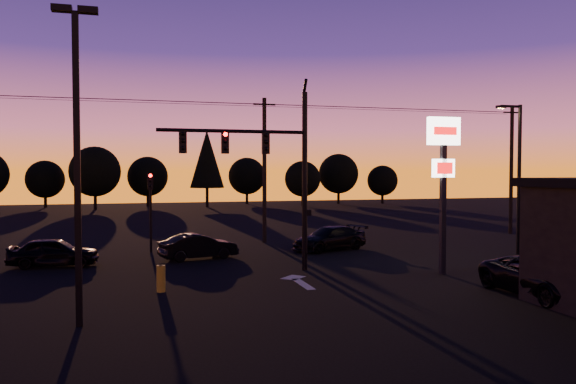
% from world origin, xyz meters
% --- Properties ---
extents(ground, '(120.00, 120.00, 0.00)m').
position_xyz_m(ground, '(0.00, 0.00, 0.00)').
color(ground, black).
rests_on(ground, ground).
extents(lane_arrow, '(1.20, 3.10, 0.01)m').
position_xyz_m(lane_arrow, '(0.50, 1.67, 0.01)').
color(lane_arrow, beige).
rests_on(lane_arrow, ground).
extents(traffic_signal_mast, '(6.79, 0.52, 8.58)m').
position_xyz_m(traffic_signal_mast, '(-0.10, 3.99, 4.94)').
color(traffic_signal_mast, black).
rests_on(traffic_signal_mast, ground).
extents(secondary_signal, '(0.30, 0.31, 4.35)m').
position_xyz_m(secondary_signal, '(-5.00, 11.49, 2.86)').
color(secondary_signal, black).
rests_on(secondary_signal, ground).
extents(parking_lot_light, '(1.25, 0.30, 9.14)m').
position_xyz_m(parking_lot_light, '(-7.50, -3.00, 5.27)').
color(parking_lot_light, black).
rests_on(parking_lot_light, ground).
extents(pylon_sign, '(1.50, 0.28, 6.80)m').
position_xyz_m(pylon_sign, '(7.00, 1.50, 4.91)').
color(pylon_sign, black).
rests_on(pylon_sign, ground).
extents(streetlight, '(1.55, 0.35, 8.00)m').
position_xyz_m(streetlight, '(13.91, 5.50, 4.42)').
color(streetlight, black).
rests_on(streetlight, ground).
extents(utility_pole_1, '(1.40, 0.26, 9.00)m').
position_xyz_m(utility_pole_1, '(2.00, 14.00, 4.59)').
color(utility_pole_1, black).
rests_on(utility_pole_1, ground).
extents(utility_pole_2, '(1.40, 0.26, 9.00)m').
position_xyz_m(utility_pole_2, '(20.00, 14.00, 4.59)').
color(utility_pole_2, black).
rests_on(utility_pole_2, ground).
extents(power_wires, '(36.00, 1.22, 0.07)m').
position_xyz_m(power_wires, '(2.00, 14.00, 8.57)').
color(power_wires, black).
rests_on(power_wires, ground).
extents(bollard, '(0.33, 0.33, 0.99)m').
position_xyz_m(bollard, '(-4.99, 1.07, 0.49)').
color(bollard, gold).
rests_on(bollard, ground).
extents(tree_1, '(4.54, 4.54, 5.71)m').
position_xyz_m(tree_1, '(-16.00, 53.00, 3.43)').
color(tree_1, black).
rests_on(tree_1, ground).
extents(tree_2, '(5.77, 5.78, 7.26)m').
position_xyz_m(tree_2, '(-10.00, 48.00, 4.37)').
color(tree_2, black).
rests_on(tree_2, ground).
extents(tree_3, '(4.95, 4.95, 6.22)m').
position_xyz_m(tree_3, '(-4.00, 52.00, 3.75)').
color(tree_3, black).
rests_on(tree_3, ground).
extents(tree_4, '(4.18, 4.18, 9.50)m').
position_xyz_m(tree_4, '(3.00, 49.00, 5.93)').
color(tree_4, black).
rests_on(tree_4, ground).
extents(tree_5, '(4.95, 4.95, 6.22)m').
position_xyz_m(tree_5, '(9.00, 54.00, 3.75)').
color(tree_5, black).
rests_on(tree_5, ground).
extents(tree_6, '(4.54, 4.54, 5.71)m').
position_xyz_m(tree_6, '(15.00, 48.00, 3.43)').
color(tree_6, black).
rests_on(tree_6, ground).
extents(tree_7, '(5.36, 5.36, 6.74)m').
position_xyz_m(tree_7, '(21.00, 51.00, 4.06)').
color(tree_7, black).
rests_on(tree_7, ground).
extents(tree_8, '(4.12, 4.12, 5.19)m').
position_xyz_m(tree_8, '(27.00, 50.00, 3.12)').
color(tree_8, black).
rests_on(tree_8, ground).
extents(car_left, '(4.14, 1.96, 1.37)m').
position_xyz_m(car_left, '(-9.53, 8.01, 0.68)').
color(car_left, black).
rests_on(car_left, ground).
extents(car_mid, '(4.12, 2.26, 1.29)m').
position_xyz_m(car_mid, '(-2.75, 8.44, 0.64)').
color(car_mid, black).
rests_on(car_mid, ground).
extents(car_right, '(4.95, 3.36, 1.33)m').
position_xyz_m(car_right, '(4.76, 9.70, 0.67)').
color(car_right, black).
rests_on(car_right, ground).
extents(suv_parked, '(2.38, 5.07, 1.40)m').
position_xyz_m(suv_parked, '(8.09, -3.43, 0.70)').
color(suv_parked, black).
rests_on(suv_parked, ground).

